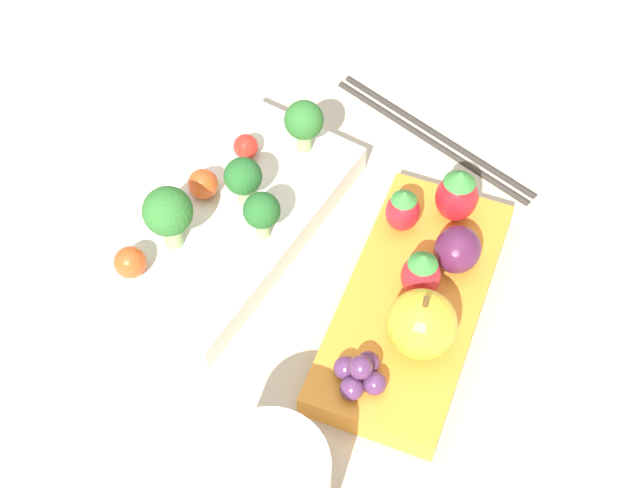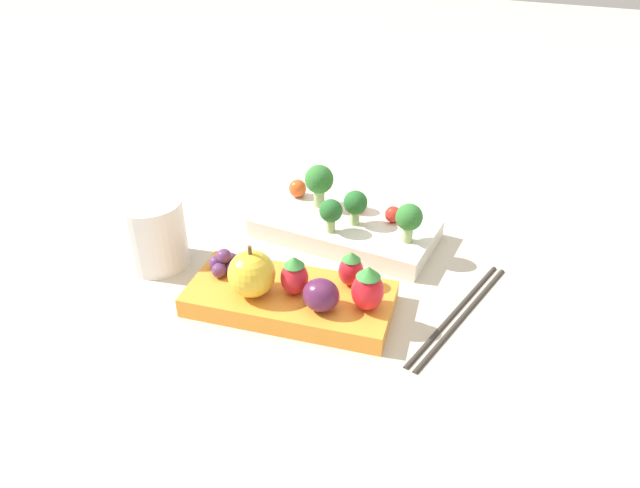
# 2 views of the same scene
# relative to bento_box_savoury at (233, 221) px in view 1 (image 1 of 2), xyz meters

# --- Properties ---
(ground_plane) EXTENTS (4.00, 4.00, 0.00)m
(ground_plane) POSITION_rel_bento_box_savoury_xyz_m (-0.01, -0.08, -0.01)
(ground_plane) COLOR #BCB29E
(bento_box_savoury) EXTENTS (0.23, 0.12, 0.02)m
(bento_box_savoury) POSITION_rel_bento_box_savoury_xyz_m (0.00, 0.00, 0.00)
(bento_box_savoury) COLOR silver
(bento_box_savoury) RESTS_ON ground_plane
(bento_box_fruit) EXTENTS (0.23, 0.13, 0.02)m
(bento_box_fruit) POSITION_rel_bento_box_savoury_xyz_m (0.01, -0.16, -0.00)
(bento_box_fruit) COLOR orange
(bento_box_fruit) RESTS_ON ground_plane
(broccoli_floret_0) EXTENTS (0.03, 0.03, 0.05)m
(broccoli_floret_0) POSITION_rel_bento_box_savoury_xyz_m (0.09, -0.01, 0.04)
(broccoli_floret_0) COLOR #93B770
(broccoli_floret_0) RESTS_ON bento_box_savoury
(broccoli_floret_1) EXTENTS (0.03, 0.03, 0.05)m
(broccoli_floret_1) POSITION_rel_bento_box_savoury_xyz_m (0.01, -0.00, 0.04)
(broccoli_floret_1) COLOR #93B770
(broccoli_floret_1) RESTS_ON bento_box_savoury
(broccoli_floret_2) EXTENTS (0.04, 0.04, 0.06)m
(broccoli_floret_2) POSITION_rel_bento_box_savoury_xyz_m (-0.05, 0.02, 0.05)
(broccoli_floret_2) COLOR #93B770
(broccoli_floret_2) RESTS_ON bento_box_savoury
(broccoli_floret_3) EXTENTS (0.03, 0.03, 0.04)m
(broccoli_floret_3) POSITION_rel_bento_box_savoury_xyz_m (-0.00, -0.03, 0.04)
(broccoli_floret_3) COLOR #93B770
(broccoli_floret_3) RESTS_ON bento_box_savoury
(cherry_tomato_0) EXTENTS (0.02, 0.02, 0.02)m
(cherry_tomato_0) POSITION_rel_bento_box_savoury_xyz_m (-0.09, 0.03, 0.02)
(cherry_tomato_0) COLOR #DB4C1E
(cherry_tomato_0) RESTS_ON bento_box_savoury
(cherry_tomato_1) EXTENTS (0.02, 0.02, 0.02)m
(cherry_tomato_1) POSITION_rel_bento_box_savoury_xyz_m (0.06, 0.02, 0.02)
(cherry_tomato_1) COLOR red
(cherry_tomato_1) RESTS_ON bento_box_savoury
(cherry_tomato_2) EXTENTS (0.02, 0.02, 0.02)m
(cherry_tomato_2) POSITION_rel_bento_box_savoury_xyz_m (0.00, 0.03, 0.02)
(cherry_tomato_2) COLOR #DB4C1E
(cherry_tomato_2) RESTS_ON bento_box_savoury
(apple) EXTENTS (0.05, 0.05, 0.06)m
(apple) POSITION_rel_bento_box_savoury_xyz_m (-0.03, -0.18, 0.03)
(apple) COLOR gold
(apple) RESTS_ON bento_box_fruit
(strawberry_0) EXTENTS (0.03, 0.03, 0.05)m
(strawberry_0) POSITION_rel_bento_box_savoury_xyz_m (0.09, -0.15, 0.03)
(strawberry_0) COLOR red
(strawberry_0) RESTS_ON bento_box_fruit
(strawberry_1) EXTENTS (0.03, 0.03, 0.05)m
(strawberry_1) POSITION_rel_bento_box_savoury_xyz_m (0.01, -0.16, 0.03)
(strawberry_1) COLOR red
(strawberry_1) RESTS_ON bento_box_fruit
(strawberry_2) EXTENTS (0.03, 0.03, 0.04)m
(strawberry_2) POSITION_rel_bento_box_savoury_xyz_m (0.06, -0.12, 0.03)
(strawberry_2) COLOR red
(strawberry_2) RESTS_ON bento_box_fruit
(plum) EXTENTS (0.04, 0.04, 0.03)m
(plum) POSITION_rel_bento_box_savoury_xyz_m (0.05, -0.17, 0.03)
(plum) COLOR #511E42
(plum) RESTS_ON bento_box_fruit
(grape_cluster) EXTENTS (0.04, 0.04, 0.03)m
(grape_cluster) POSITION_rel_bento_box_savoury_xyz_m (-0.08, -0.16, 0.02)
(grape_cluster) COLOR #562D5B
(grape_cluster) RESTS_ON bento_box_fruit
(chopsticks_pair) EXTENTS (0.06, 0.21, 0.01)m
(chopsticks_pair) POSITION_rel_bento_box_savoury_xyz_m (0.17, -0.09, -0.01)
(chopsticks_pair) COLOR #332D28
(chopsticks_pair) RESTS_ON ground_plane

